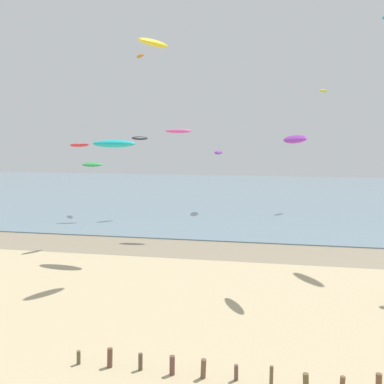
# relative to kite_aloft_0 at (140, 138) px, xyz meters

# --- Properties ---
(wet_sand_strip) EXTENTS (120.00, 6.08, 0.01)m
(wet_sand_strip) POSITION_rel_kite_aloft_0_xyz_m (7.71, -12.89, -9.22)
(wet_sand_strip) COLOR gray
(wet_sand_strip) RESTS_ON ground
(sea) EXTENTS (160.00, 70.00, 0.10)m
(sea) POSITION_rel_kite_aloft_0_xyz_m (7.71, 25.15, -9.17)
(sea) COLOR slate
(sea) RESTS_ON ground
(kite_aloft_0) EXTENTS (1.97, 2.01, 0.58)m
(kite_aloft_0) POSITION_rel_kite_aloft_0_xyz_m (0.00, 0.00, 0.00)
(kite_aloft_0) COLOR black
(kite_aloft_1) EXTENTS (2.44, 0.94, 0.46)m
(kite_aloft_1) POSITION_rel_kite_aloft_0_xyz_m (6.44, -8.61, 0.63)
(kite_aloft_1) COLOR #E54C99
(kite_aloft_2) EXTENTS (1.50, 1.89, 0.47)m
(kite_aloft_2) POSITION_rel_kite_aloft_0_xyz_m (-1.07, -13.28, -0.60)
(kite_aloft_2) COLOR red
(kite_aloft_3) EXTENTS (2.12, 2.83, 0.74)m
(kite_aloft_3) POSITION_rel_kite_aloft_0_xyz_m (7.22, -19.42, 6.12)
(kite_aloft_3) COLOR yellow
(kite_aloft_4) EXTENTS (2.34, 1.56, 0.64)m
(kite_aloft_4) POSITION_rel_kite_aloft_0_xyz_m (-4.62, -2.75, -2.89)
(kite_aloft_4) COLOR green
(kite_aloft_5) EXTENTS (1.35, 3.14, 0.56)m
(kite_aloft_5) POSITION_rel_kite_aloft_0_xyz_m (8.20, 6.01, -1.75)
(kite_aloft_5) COLOR purple
(kite_aloft_6) EXTENTS (3.65, 1.61, 0.62)m
(kite_aloft_6) POSITION_rel_kite_aloft_0_xyz_m (3.27, -16.60, -0.45)
(kite_aloft_6) COLOR #19B2B7
(kite_aloft_7) EXTENTS (1.50, 2.06, 0.37)m
(kite_aloft_7) POSITION_rel_kite_aloft_0_xyz_m (20.93, 10.44, 5.94)
(kite_aloft_7) COLOR yellow
(kite_aloft_8) EXTENTS (1.91, 2.65, 0.70)m
(kite_aloft_8) POSITION_rel_kite_aloft_0_xyz_m (16.30, -21.38, -0.11)
(kite_aloft_8) COLOR purple
(kite_aloft_9) EXTENTS (1.81, 2.23, 0.46)m
(kite_aloft_9) POSITION_rel_kite_aloft_0_xyz_m (-1.57, 5.52, 10.11)
(kite_aloft_9) COLOR orange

